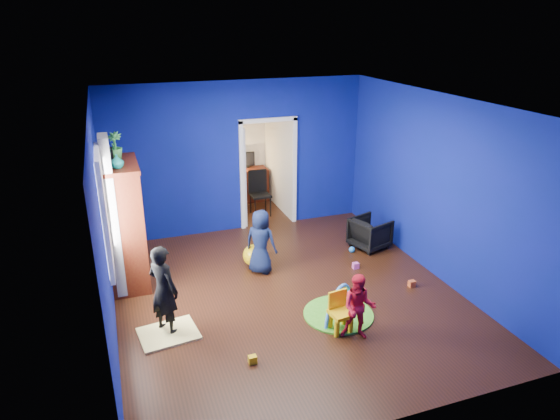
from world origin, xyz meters
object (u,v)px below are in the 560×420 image
object	(u,v)px
vase	(117,161)
hopper_ball	(254,255)
child_black	(164,290)
kid_chair	(341,315)
crt_tv	(127,222)
toddler_red	(359,307)
folding_chair	(260,194)
armchair	(370,233)
study_desk	(248,185)
play_mat	(338,314)
child_navy	(261,242)
tv_armoire	(124,224)

from	to	relation	value
vase	hopper_ball	distance (m)	2.76
child_black	kid_chair	bearing A→B (deg)	-148.09
vase	crt_tv	xyz separation A→B (m)	(0.04, 0.30, -1.04)
toddler_red	folding_chair	xyz separation A→B (m)	(0.10, 4.61, 0.01)
armchair	kid_chair	size ratio (longest dim) A/B	1.24
kid_chair	study_desk	xyz separation A→B (m)	(0.25, 5.37, 0.12)
vase	crt_tv	size ratio (longest dim) A/B	0.28
vase	play_mat	distance (m)	3.80
play_mat	folding_chair	xyz separation A→B (m)	(0.11, 4.06, 0.45)
kid_chair	child_navy	bearing A→B (deg)	96.77
crt_tv	folding_chair	distance (m)	3.50
armchair	child_black	size ratio (longest dim) A/B	0.50
armchair	child_navy	distance (m)	2.19
study_desk	folding_chair	world-z (taller)	folding_chair
vase	play_mat	bearing A→B (deg)	-32.24
child_navy	play_mat	xyz separation A→B (m)	(0.64, -1.61, -0.53)
hopper_ball	crt_tv	bearing A→B (deg)	175.69
study_desk	child_navy	bearing A→B (deg)	-102.47
armchair	hopper_ball	size ratio (longest dim) A/B	1.67
study_desk	hopper_ball	bearing A→B (deg)	-104.28
toddler_red	folding_chair	bearing A→B (deg)	115.83
toddler_red	vase	bearing A→B (deg)	167.33
hopper_ball	play_mat	xyz separation A→B (m)	(0.69, -1.86, -0.17)
tv_armoire	play_mat	distance (m)	3.51
crt_tv	kid_chair	world-z (taller)	crt_tv
child_black	folding_chair	size ratio (longest dim) A/B	1.36
armchair	folding_chair	xyz separation A→B (m)	(-1.41, 2.20, 0.18)
tv_armoire	study_desk	xyz separation A→B (m)	(2.82, 3.01, -0.60)
hopper_ball	play_mat	bearing A→B (deg)	-69.55
hopper_ball	folding_chair	xyz separation A→B (m)	(0.80, 2.20, 0.27)
toddler_red	crt_tv	size ratio (longest dim) A/B	1.30
toddler_red	child_black	bearing A→B (deg)	-175.55
armchair	vase	bearing A→B (deg)	74.23
crt_tv	hopper_ball	bearing A→B (deg)	-4.31
vase	study_desk	bearing A→B (deg)	49.55
toddler_red	kid_chair	world-z (taller)	toddler_red
child_black	toddler_red	xyz separation A→B (m)	(2.35, -0.98, -0.17)
vase	play_mat	xyz separation A→B (m)	(2.71, -1.71, -2.05)
child_navy	armchair	bearing A→B (deg)	-131.85
child_navy	play_mat	size ratio (longest dim) A/B	1.09
armchair	vase	size ratio (longest dim) A/B	3.14
armchair	tv_armoire	world-z (taller)	tv_armoire
kid_chair	play_mat	distance (m)	0.45
armchair	vase	distance (m)	4.59
armchair	crt_tv	bearing A→B (deg)	70.15
study_desk	vase	bearing A→B (deg)	-130.45
tv_armoire	hopper_ball	size ratio (longest dim) A/B	5.26
armchair	folding_chair	distance (m)	2.62
hopper_ball	child_black	bearing A→B (deg)	-138.99
vase	study_desk	distance (m)	4.66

